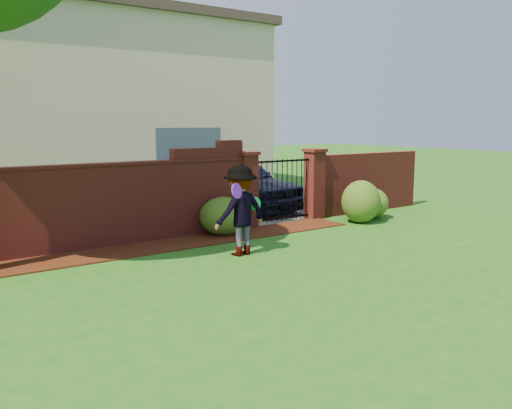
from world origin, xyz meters
TOP-DOWN VIEW (x-y plane):
  - ground at (0.00, 0.00)m, footprint 80.00×80.00m
  - mulch_bed at (-0.95, 3.34)m, footprint 11.10×1.08m
  - brick_wall at (-2.01, 4.00)m, footprint 8.70×0.31m
  - brick_wall_return at (6.60, 4.00)m, footprint 4.00×0.25m
  - pillar_left at (2.40, 4.00)m, footprint 0.50×0.50m
  - pillar_right at (4.60, 4.00)m, footprint 0.50×0.50m
  - iron_gate at (3.50, 4.00)m, footprint 1.78×0.03m
  - driveway at (3.50, 8.00)m, footprint 3.20×8.00m
  - house at (1.00, 12.00)m, footprint 12.40×6.40m
  - car at (3.74, 6.24)m, footprint 2.51×4.92m
  - shrub_left at (1.46, 3.58)m, footprint 1.09×1.09m
  - shrub_middle at (5.16, 2.82)m, footprint 1.00×1.00m
  - shrub_right at (5.84, 3.10)m, footprint 0.94×0.94m
  - man at (0.77, 1.79)m, footprint 1.18×0.74m
  - frisbee_purple at (0.51, 1.54)m, footprint 0.31×0.19m
  - frisbee_green at (1.15, 1.84)m, footprint 0.28×0.12m

SIDE VIEW (x-z plane):
  - ground at x=0.00m, z-range -0.01..0.00m
  - driveway at x=3.50m, z-range 0.00..0.01m
  - mulch_bed at x=-0.95m, z-range 0.00..0.03m
  - shrub_right at x=5.84m, z-range 0.00..0.83m
  - shrub_left at x=1.46m, z-range 0.00..0.89m
  - shrub_middle at x=5.16m, z-range 0.00..1.10m
  - car at x=3.74m, z-range 0.00..1.60m
  - brick_wall_return at x=6.60m, z-range 0.00..1.70m
  - iron_gate at x=3.50m, z-range 0.05..1.65m
  - man at x=0.77m, z-range 0.00..1.76m
  - brick_wall at x=-2.01m, z-range -0.15..2.01m
  - pillar_left at x=2.40m, z-range 0.02..1.90m
  - pillar_right at x=4.60m, z-range 0.02..1.90m
  - frisbee_green at x=1.15m, z-range 0.84..1.12m
  - frisbee_purple at x=0.51m, z-range 1.17..1.47m
  - house at x=1.00m, z-range 0.01..6.31m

